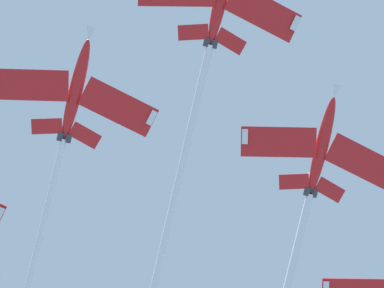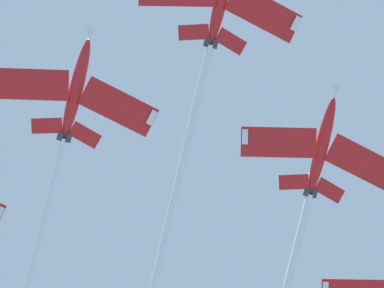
# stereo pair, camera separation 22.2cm
# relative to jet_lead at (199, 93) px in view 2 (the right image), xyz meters

# --- Properties ---
(jet_lead) EXTENTS (50.35, 20.62, 26.56)m
(jet_lead) POSITION_rel_jet_lead_xyz_m (0.00, 0.00, 0.00)
(jet_lead) COLOR red
(jet_left_wing) EXTENTS (45.02, 19.72, 24.16)m
(jet_left_wing) POSITION_rel_jet_lead_xyz_m (-14.65, 12.74, -6.29)
(jet_left_wing) COLOR red
(jet_right_wing) EXTENTS (42.23, 19.52, 20.98)m
(jet_right_wing) POSITION_rel_jet_lead_xyz_m (-5.22, -15.94, -3.99)
(jet_right_wing) COLOR red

